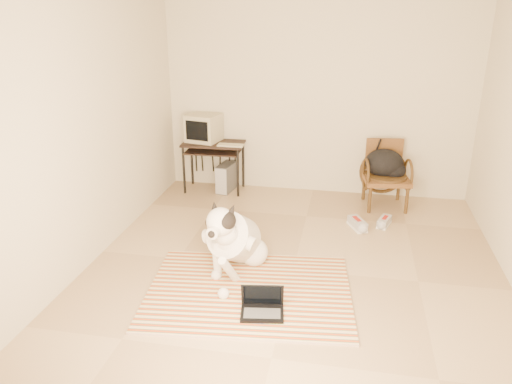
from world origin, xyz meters
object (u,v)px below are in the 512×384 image
(dog, at_px, (234,240))
(computer_desk, at_px, (213,150))
(laptop, at_px, (262,306))
(backpack, at_px, (386,164))
(pc_tower, at_px, (227,177))
(rattan_chair, at_px, (386,174))
(crt_monitor, at_px, (204,128))

(dog, xyz_separation_m, computer_desk, (-0.78, 2.11, 0.25))
(dog, bearing_deg, laptop, -59.40)
(computer_desk, distance_m, backpack, 2.26)
(pc_tower, height_order, rattan_chair, rattan_chair)
(pc_tower, height_order, backpack, backpack)
(computer_desk, height_order, rattan_chair, rattan_chair)
(crt_monitor, height_order, pc_tower, crt_monitor)
(crt_monitor, bearing_deg, pc_tower, -9.43)
(laptop, bearing_deg, backpack, 67.93)
(laptop, xyz_separation_m, crt_monitor, (-1.32, 2.85, 0.78))
(pc_tower, xyz_separation_m, backpack, (2.09, -0.12, 0.35))
(dog, bearing_deg, rattan_chair, 53.53)
(laptop, xyz_separation_m, computer_desk, (-1.18, 2.77, 0.50))
(rattan_chair, bearing_deg, backpack, 126.78)
(dog, xyz_separation_m, crt_monitor, (-0.93, 2.19, 0.53))
(crt_monitor, xyz_separation_m, backpack, (2.41, -0.17, -0.32))
(dog, distance_m, pc_tower, 2.22)
(dog, distance_m, laptop, 0.81)
(pc_tower, bearing_deg, computer_desk, -172.25)
(laptop, bearing_deg, rattan_chair, 67.74)
(rattan_chair, bearing_deg, dog, -126.47)
(computer_desk, distance_m, rattan_chair, 2.28)
(dog, bearing_deg, computer_desk, 110.38)
(computer_desk, bearing_deg, dog, -69.62)
(dog, height_order, pc_tower, dog)
(computer_desk, height_order, crt_monitor, crt_monitor)
(pc_tower, distance_m, backpack, 2.12)
(laptop, bearing_deg, computer_desk, 112.98)
(dog, xyz_separation_m, rattan_chair, (1.48, 2.01, 0.08))
(laptop, height_order, rattan_chair, rattan_chair)
(dog, height_order, backpack, dog)
(backpack, bearing_deg, crt_monitor, 175.94)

